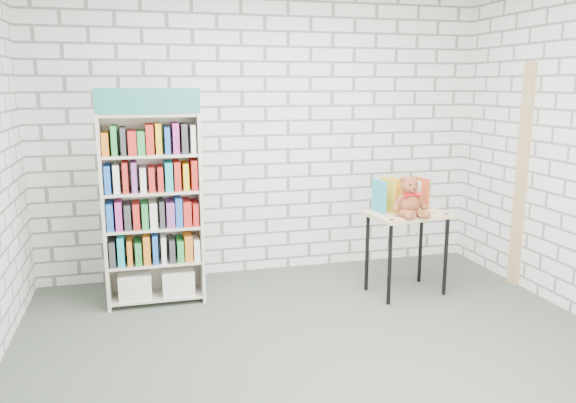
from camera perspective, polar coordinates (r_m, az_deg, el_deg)
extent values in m
plane|color=#3F493E|center=(4.18, 4.05, -15.25)|extent=(4.50, 4.50, 0.00)
cube|color=silver|center=(5.68, -2.28, 6.72)|extent=(4.50, 0.02, 2.80)
cube|color=silver|center=(2.02, 23.28, -3.54)|extent=(4.50, 0.02, 2.80)
cube|color=beige|center=(5.00, -18.17, -1.12)|extent=(0.03, 0.32, 1.67)
cube|color=beige|center=(5.01, -8.93, -0.64)|extent=(0.03, 0.32, 1.67)
cube|color=beige|center=(5.14, -13.59, -0.52)|extent=(0.83, 0.02, 1.67)
cube|color=#277E72|center=(4.72, -14.04, 9.88)|extent=(0.83, 0.02, 0.20)
cube|color=beige|center=(5.21, -13.13, -9.28)|extent=(0.78, 0.30, 0.02)
cube|color=beige|center=(5.11, -13.29, -5.97)|extent=(0.78, 0.30, 0.02)
cube|color=beige|center=(5.02, -13.46, -2.54)|extent=(0.78, 0.30, 0.02)
cube|color=beige|center=(4.95, -13.63, 1.00)|extent=(0.78, 0.30, 0.02)
cube|color=beige|center=(4.91, -13.81, 4.62)|extent=(0.78, 0.30, 0.02)
cube|color=beige|center=(4.88, -14.00, 8.51)|extent=(0.78, 0.30, 0.02)
cube|color=silver|center=(5.17, -15.27, -8.11)|extent=(0.28, 0.26, 0.22)
cube|color=silver|center=(5.17, -11.12, -7.89)|extent=(0.28, 0.26, 0.22)
cube|color=orange|center=(5.06, -13.35, -4.68)|extent=(0.78, 0.26, 0.22)
cube|color=#BF338C|center=(4.98, -13.52, -1.19)|extent=(0.78, 0.26, 0.22)
cube|color=#19A5B2|center=(4.92, -13.70, 2.38)|extent=(0.78, 0.26, 0.22)
cube|color=white|center=(4.88, -13.88, 6.04)|extent=(0.78, 0.26, 0.22)
cube|color=tan|center=(5.20, 12.07, -1.28)|extent=(0.77, 0.59, 0.03)
cylinder|color=black|center=(4.99, 10.29, -6.32)|extent=(0.03, 0.03, 0.73)
cylinder|color=black|center=(5.30, 8.04, -5.18)|extent=(0.03, 0.03, 0.73)
cylinder|color=black|center=(5.33, 15.73, -5.41)|extent=(0.03, 0.03, 0.73)
cylinder|color=black|center=(5.62, 13.31, -4.39)|extent=(0.03, 0.03, 0.73)
cylinder|color=black|center=(4.90, 10.50, -1.87)|extent=(0.05, 0.05, 0.01)
cylinder|color=black|center=(5.23, 15.80, -1.25)|extent=(0.05, 0.05, 0.01)
cube|color=teal|center=(5.13, 9.22, 0.52)|extent=(0.05, 0.22, 0.29)
cube|color=gold|center=(5.18, 10.12, 0.60)|extent=(0.05, 0.22, 0.29)
cube|color=#F4A31A|center=(5.24, 11.00, 0.67)|extent=(0.05, 0.22, 0.29)
cube|color=black|center=(5.29, 11.87, 0.75)|extent=(0.05, 0.22, 0.29)
cube|color=silver|center=(5.34, 12.71, 0.82)|extent=(0.05, 0.22, 0.29)
cube|color=#C84B23|center=(5.40, 13.54, 0.90)|extent=(0.05, 0.22, 0.29)
ellipsoid|color=maroon|center=(5.08, 12.13, -0.20)|extent=(0.21, 0.18, 0.21)
sphere|color=maroon|center=(5.04, 12.23, 1.58)|extent=(0.15, 0.15, 0.15)
sphere|color=maroon|center=(5.02, 11.62, 2.26)|extent=(0.06, 0.06, 0.06)
sphere|color=maroon|center=(5.07, 12.74, 2.31)|extent=(0.06, 0.06, 0.06)
sphere|color=maroon|center=(4.99, 12.54, 1.23)|extent=(0.06, 0.06, 0.06)
sphere|color=black|center=(4.97, 12.30, 1.67)|extent=(0.02, 0.02, 0.02)
sphere|color=black|center=(5.00, 12.83, 1.70)|extent=(0.02, 0.02, 0.02)
sphere|color=black|center=(4.97, 12.69, 1.23)|extent=(0.02, 0.02, 0.02)
cylinder|color=maroon|center=(5.00, 11.17, 0.02)|extent=(0.11, 0.08, 0.15)
cylinder|color=maroon|center=(5.10, 13.30, 0.15)|extent=(0.11, 0.09, 0.15)
sphere|color=maroon|center=(4.99, 10.91, -0.71)|extent=(0.06, 0.06, 0.06)
sphere|color=maroon|center=(5.12, 13.65, -0.53)|extent=(0.06, 0.06, 0.06)
cylinder|color=maroon|center=(4.97, 12.04, -1.22)|extent=(0.11, 0.17, 0.08)
cylinder|color=maroon|center=(5.03, 13.26, -1.13)|extent=(0.11, 0.17, 0.08)
sphere|color=maroon|center=(4.90, 12.15, -1.48)|extent=(0.07, 0.07, 0.07)
sphere|color=maroon|center=(4.98, 13.90, -1.35)|extent=(0.07, 0.07, 0.07)
cone|color=red|center=(4.99, 12.14, 0.65)|extent=(0.06, 0.06, 0.06)
cone|color=red|center=(5.02, 12.86, 0.69)|extent=(0.06, 0.06, 0.06)
sphere|color=red|center=(5.00, 12.52, 0.66)|extent=(0.03, 0.03, 0.03)
cube|color=tan|center=(5.71, 22.62, 2.31)|extent=(0.05, 0.12, 2.10)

